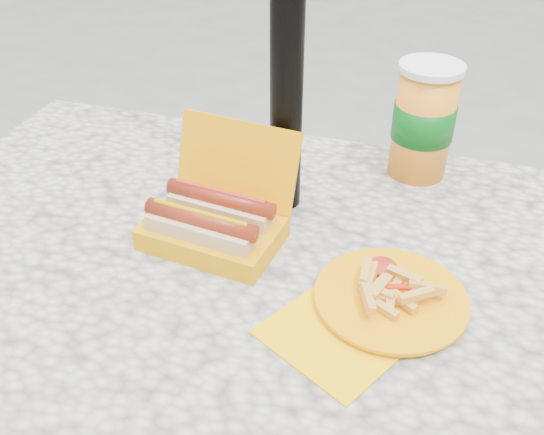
# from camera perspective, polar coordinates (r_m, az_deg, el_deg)

# --- Properties ---
(picnic_table) EXTENTS (1.20, 0.80, 0.75)m
(picnic_table) POSITION_cam_1_polar(r_m,az_deg,el_deg) (0.97, -1.49, -8.92)
(picnic_table) COLOR beige
(picnic_table) RESTS_ON ground
(hotdog_box) EXTENTS (0.22, 0.20, 0.16)m
(hotdog_box) POSITION_cam_1_polar(r_m,az_deg,el_deg) (0.91, -5.48, -0.32)
(hotdog_box) COLOR #F59800
(hotdog_box) RESTS_ON picnic_table
(fries_plate) EXTENTS (0.27, 0.29, 0.04)m
(fries_plate) POSITION_cam_1_polar(r_m,az_deg,el_deg) (0.83, 10.69, -7.56)
(fries_plate) COLOR #FFBC00
(fries_plate) RESTS_ON picnic_table
(soda_cup) EXTENTS (0.11, 0.11, 0.20)m
(soda_cup) POSITION_cam_1_polar(r_m,az_deg,el_deg) (1.08, 14.07, 8.83)
(soda_cup) COLOR orange
(soda_cup) RESTS_ON picnic_table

